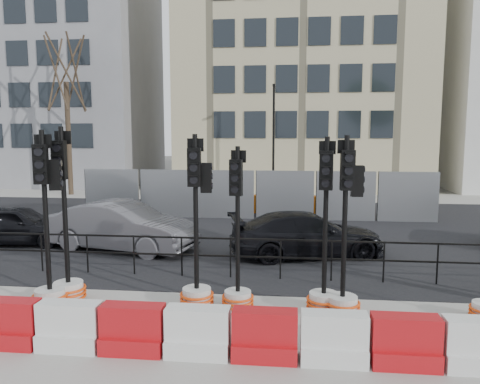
# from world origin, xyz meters

# --- Properties ---
(ground) EXTENTS (120.00, 120.00, 0.00)m
(ground) POSITION_xyz_m (0.00, 0.00, 0.00)
(ground) COLOR #51514C
(ground) RESTS_ON ground
(sidewalk_near) EXTENTS (40.00, 6.00, 0.02)m
(sidewalk_near) POSITION_xyz_m (0.00, -3.00, 0.01)
(sidewalk_near) COLOR gray
(sidewalk_near) RESTS_ON ground
(road) EXTENTS (40.00, 14.00, 0.03)m
(road) POSITION_xyz_m (0.00, 7.00, 0.01)
(road) COLOR black
(road) RESTS_ON ground
(sidewalk_far) EXTENTS (40.00, 4.00, 0.02)m
(sidewalk_far) POSITION_xyz_m (0.00, 16.00, 0.01)
(sidewalk_far) COLOR gray
(sidewalk_far) RESTS_ON ground
(building_grey) EXTENTS (11.00, 9.06, 14.00)m
(building_grey) POSITION_xyz_m (-14.00, 21.99, 7.00)
(building_grey) COLOR gray
(building_grey) RESTS_ON ground
(building_cream) EXTENTS (15.00, 10.06, 18.00)m
(building_cream) POSITION_xyz_m (2.00, 21.99, 9.00)
(building_cream) COLOR #BAAF88
(building_cream) RESTS_ON ground
(kerb_railing) EXTENTS (18.00, 0.04, 1.00)m
(kerb_railing) POSITION_xyz_m (0.00, 1.20, 0.69)
(kerb_railing) COLOR black
(kerb_railing) RESTS_ON ground
(heras_fencing) EXTENTS (14.33, 1.72, 2.00)m
(heras_fencing) POSITION_xyz_m (-0.01, 9.80, 0.68)
(heras_fencing) COLOR gray
(heras_fencing) RESTS_ON ground
(lamp_post_far) EXTENTS (0.12, 0.56, 6.00)m
(lamp_post_far) POSITION_xyz_m (0.50, 14.98, 3.22)
(lamp_post_far) COLOR black
(lamp_post_far) RESTS_ON ground
(tree_bare_far) EXTENTS (2.00, 2.00, 9.00)m
(tree_bare_far) POSITION_xyz_m (-11.00, 15.50, 6.65)
(tree_bare_far) COLOR #473828
(tree_bare_far) RESTS_ON ground
(barrier_row) EXTENTS (15.70, 0.50, 0.80)m
(barrier_row) POSITION_xyz_m (-0.00, -2.80, 0.37)
(barrier_row) COLOR red
(barrier_row) RESTS_ON ground
(traffic_signal_b) EXTENTS (0.70, 0.70, 3.56)m
(traffic_signal_b) POSITION_xyz_m (-3.29, -1.21, 0.85)
(traffic_signal_b) COLOR silver
(traffic_signal_b) RESTS_ON ground
(traffic_signal_c) EXTENTS (0.71, 0.71, 3.63)m
(traffic_signal_c) POSITION_xyz_m (-3.13, -0.78, 0.75)
(traffic_signal_c) COLOR silver
(traffic_signal_c) RESTS_ON ground
(traffic_signal_d) EXTENTS (0.69, 0.69, 3.48)m
(traffic_signal_d) POSITION_xyz_m (-0.41, -0.82, 0.83)
(traffic_signal_d) COLOR silver
(traffic_signal_d) RESTS_ON ground
(traffic_signal_e) EXTENTS (0.64, 0.64, 3.25)m
(traffic_signal_e) POSITION_xyz_m (0.40, -0.82, 0.67)
(traffic_signal_e) COLOR silver
(traffic_signal_e) RESTS_ON ground
(traffic_signal_f) EXTENTS (0.68, 0.68, 3.46)m
(traffic_signal_f) POSITION_xyz_m (2.44, -0.97, 0.82)
(traffic_signal_f) COLOR silver
(traffic_signal_f) RESTS_ON ground
(traffic_signal_g) EXTENTS (0.68, 0.68, 3.43)m
(traffic_signal_g) POSITION_xyz_m (2.08, -0.81, 0.71)
(traffic_signal_g) COLOR silver
(traffic_signal_g) RESTS_ON ground
(car_a) EXTENTS (2.18, 3.96, 1.25)m
(car_a) POSITION_xyz_m (-7.12, 3.90, 0.63)
(car_a) COLOR black
(car_a) RESTS_ON ground
(car_b) EXTENTS (3.52, 5.14, 1.47)m
(car_b) POSITION_xyz_m (-3.57, 3.54, 0.73)
(car_b) COLOR #535258
(car_b) RESTS_ON ground
(car_c) EXTENTS (3.96, 5.27, 1.27)m
(car_c) POSITION_xyz_m (1.90, 3.45, 0.64)
(car_c) COLOR black
(car_c) RESTS_ON ground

